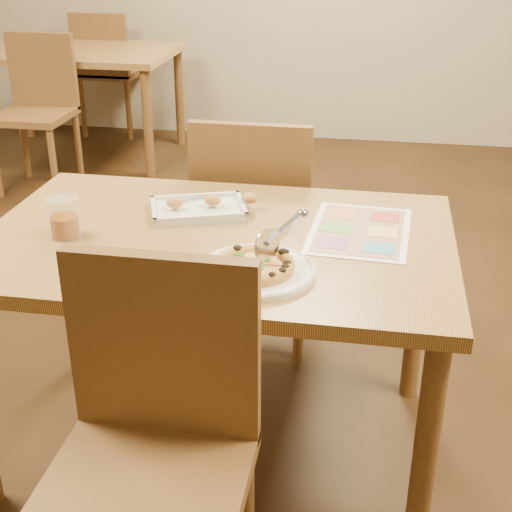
% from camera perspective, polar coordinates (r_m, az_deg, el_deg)
% --- Properties ---
extents(dining_table, '(1.30, 0.85, 0.72)m').
position_cam_1_polar(dining_table, '(2.01, -3.14, -0.57)').
color(dining_table, '#A77D43').
rests_on(dining_table, ground).
extents(chair_near, '(0.42, 0.42, 0.47)m').
position_cam_1_polar(chair_near, '(1.55, -8.17, -12.55)').
color(chair_near, brown).
rests_on(chair_near, ground).
extents(chair_far, '(0.42, 0.42, 0.47)m').
position_cam_1_polar(chair_far, '(2.57, -0.10, 3.88)').
color(chair_far, brown).
rests_on(chair_far, ground).
extents(bg_table, '(1.30, 0.85, 0.72)m').
position_cam_1_polar(bg_table, '(5.06, -14.13, 14.79)').
color(bg_table, '#A77D43').
rests_on(bg_table, ground).
extents(bg_chair_near, '(0.42, 0.42, 0.47)m').
position_cam_1_polar(bg_chair_near, '(4.54, -17.05, 12.39)').
color(bg_chair_near, brown).
rests_on(bg_chair_near, ground).
extents(bg_chair_far, '(0.42, 0.42, 0.47)m').
position_cam_1_polar(bg_chair_far, '(5.53, -11.97, 15.13)').
color(bg_chair_far, brown).
rests_on(bg_chair_far, ground).
extents(plate, '(0.34, 0.34, 0.02)m').
position_cam_1_polar(plate, '(1.75, 0.00, -1.24)').
color(plate, white).
rests_on(plate, dining_table).
extents(pizza, '(0.20, 0.20, 0.03)m').
position_cam_1_polar(pizza, '(1.74, -0.15, -0.77)').
color(pizza, gold).
rests_on(pizza, plate).
extents(pizza_cutter, '(0.11, 0.14, 0.10)m').
position_cam_1_polar(pizza_cutter, '(1.76, 1.86, 1.72)').
color(pizza_cutter, silver).
rests_on(pizza_cutter, pizza).
extents(appetizer_tray, '(0.33, 0.27, 0.05)m').
position_cam_1_polar(appetizer_tray, '(2.12, -4.40, 3.81)').
color(appetizer_tray, silver).
rests_on(appetizer_tray, dining_table).
extents(glass_tumbler, '(0.09, 0.09, 0.11)m').
position_cam_1_polar(glass_tumbler, '(2.02, -15.10, 2.80)').
color(glass_tumbler, '#773809').
rests_on(glass_tumbler, dining_table).
extents(menu, '(0.29, 0.39, 0.00)m').
position_cam_1_polar(menu, '(2.02, 8.30, 2.03)').
color(menu, white).
rests_on(menu, dining_table).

